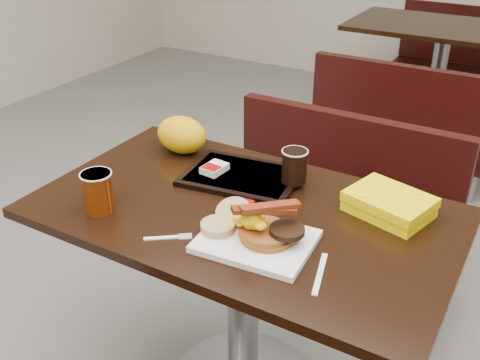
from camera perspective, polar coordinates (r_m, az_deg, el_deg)
The scene contains 22 objects.
table_near at distance 1.83m, azimuth 0.33°, elevation -12.97°, with size 1.20×0.70×0.75m, color black, non-canonical shape.
bench_near_n at distance 2.36m, azimuth 8.87°, elevation -3.32°, with size 1.00×0.46×0.72m, color black, non-canonical shape.
table_far at distance 4.04m, azimuth 19.34°, elevation 9.39°, with size 1.20×0.70×0.75m, color black, non-canonical shape.
bench_far_s at distance 3.40m, azimuth 16.64°, elevation 6.05°, with size 1.00×0.46×0.72m, color black, non-canonical shape.
bench_far_n at distance 4.71m, azimuth 21.26°, elevation 11.45°, with size 1.00×0.46×0.72m, color black, non-canonical shape.
platter at distance 1.46m, azimuth 1.64°, elevation -6.23°, with size 0.29×0.22×0.02m, color white.
pancake_stack at distance 1.45m, azimuth 2.79°, elevation -5.46°, with size 0.14×0.14×0.03m, color brown.
sausage_patty at distance 1.42m, azimuth 4.81°, elevation -5.11°, with size 0.09×0.09×0.01m, color black.
scrambled_eggs at distance 1.43m, azimuth 1.14°, elevation -4.11°, with size 0.10×0.08×0.05m, color #FFDC05.
bacon_strips at distance 1.41m, azimuth 2.47°, elevation -2.94°, with size 0.17×0.07×0.01m, color #421204, non-canonical shape.
muffin_bottom at distance 1.48m, azimuth -2.28°, elevation -4.75°, with size 0.09×0.09×0.02m, color tan.
muffin_top at distance 1.52m, azimuth -0.66°, elevation -3.33°, with size 0.10×0.10×0.02m, color tan.
coffee_cup_near at distance 1.62m, azimuth -14.24°, elevation -1.18°, with size 0.08×0.08×0.12m, color #882F04.
fork at distance 1.50m, azimuth -8.02°, elevation -5.85°, with size 0.13×0.02×0.00m, color white, non-canonical shape.
knife at distance 1.37m, azimuth 8.13°, elevation -9.41°, with size 0.16×0.01×0.00m, color white.
condiment_syrup at distance 1.70m, azimuth 1.14°, elevation -0.80°, with size 0.05×0.03×0.01m, color #AC2107.
condiment_ketchup at distance 1.63m, azimuth 0.67°, elevation -2.25°, with size 0.04×0.03×0.01m, color #8C0504.
tray at distance 1.76m, azimuth 0.16°, elevation 0.38°, with size 0.35×0.25×0.02m, color black.
hashbrown_sleeve_left at distance 1.77m, azimuth -2.60°, elevation 1.18°, with size 0.06×0.08×0.02m, color silver.
coffee_cup_far at distance 1.70m, azimuth 5.55°, elevation 1.41°, with size 0.07×0.07×0.10m, color black.
clamshell at distance 1.63m, azimuth 14.93°, elevation -2.39°, with size 0.22×0.17×0.06m, color yellow.
paper_bag at distance 1.93m, azimuth -5.94°, elevation 4.61°, with size 0.18×0.13×0.13m, color #ECA707.
Camera 1 is at (0.68, -1.19, 1.59)m, focal length 41.96 mm.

